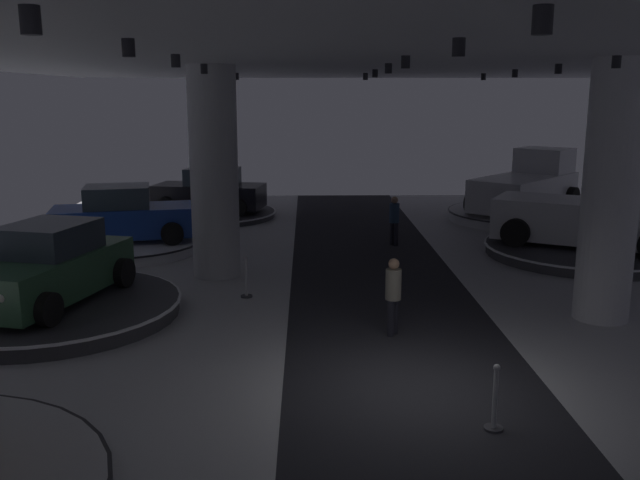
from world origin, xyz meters
TOP-DOWN VIEW (x-y plane):
  - ground at (0.00, 0.00)m, footprint 24.00×44.00m
  - ceiling_with_spotlights at (-0.00, 0.00)m, footprint 24.00×44.00m
  - column_left at (-4.20, 7.35)m, footprint 1.25×1.25m
  - column_right at (4.57, 3.57)m, footprint 1.16×1.16m
  - display_platform_mid_left at (-7.38, 3.90)m, footprint 5.61×5.61m
  - display_car_mid_left at (-7.37, 3.93)m, footprint 3.05×4.52m
  - display_platform_deep_right at (6.53, 15.23)m, footprint 5.68×5.68m
  - pickup_truck_deep_right at (6.74, 15.47)m, footprint 5.12×5.34m
  - display_platform_far_left at (-7.42, 10.30)m, footprint 4.70×4.70m
  - display_car_far_left at (-7.45, 10.29)m, footprint 4.49×2.91m
  - display_platform_deep_left at (-5.61, 16.24)m, footprint 5.20×5.20m
  - display_car_deep_left at (-5.58, 16.23)m, footprint 4.45×2.81m
  - display_platform_far_right at (6.58, 9.35)m, footprint 5.94×5.94m
  - pickup_truck_far_right at (6.86, 9.19)m, footprint 5.66×4.50m
  - visitor_walking_near at (-0.07, 2.60)m, footprint 0.32×0.32m
  - visitor_walking_far at (1.01, 10.90)m, footprint 0.32×0.32m
  - stanchion_a at (0.91, -1.41)m, footprint 0.28×0.28m
  - stanchion_b at (-3.24, 5.29)m, footprint 0.28×0.28m

SIDE VIEW (x-z plane):
  - ground at x=0.00m, z-range -0.05..0.00m
  - display_platform_deep_left at x=-5.61m, z-range 0.02..0.25m
  - display_platform_far_right at x=6.58m, z-range 0.02..0.34m
  - display_platform_far_left at x=-7.42m, z-range 0.02..0.35m
  - display_platform_mid_left at x=-7.38m, z-range 0.02..0.37m
  - display_platform_deep_right at x=6.53m, z-range 0.02..0.39m
  - stanchion_a at x=0.91m, z-range -0.13..0.88m
  - stanchion_b at x=-3.24m, z-range -0.13..0.88m
  - visitor_walking_near at x=-0.07m, z-range 0.11..1.70m
  - visitor_walking_far at x=1.01m, z-range 0.11..1.70m
  - display_car_deep_left at x=-5.58m, z-range 0.15..1.86m
  - display_car_far_left at x=-7.45m, z-range 0.24..1.95m
  - display_car_mid_left at x=-7.37m, z-range 0.26..1.97m
  - pickup_truck_far_right at x=6.86m, z-range 0.11..2.41m
  - pickup_truck_deep_right at x=6.74m, z-range 0.16..2.46m
  - column_left at x=-4.20m, z-range 0.00..5.50m
  - column_right at x=4.57m, z-range 0.00..5.50m
  - ceiling_with_spotlights at x=0.00m, z-range 5.35..5.74m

